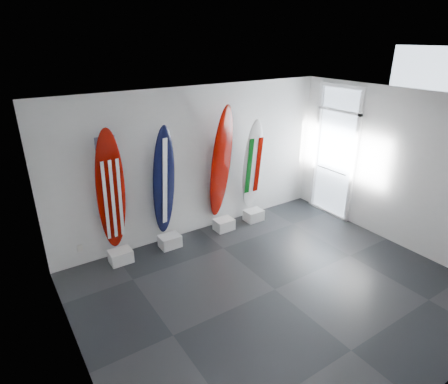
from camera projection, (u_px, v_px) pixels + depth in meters
floor at (275, 289)px, 6.13m from camera, size 6.00×6.00×0.00m
ceiling at (287, 105)px, 4.97m from camera, size 6.00×6.00×0.00m
wall_back at (197, 163)px, 7.47m from camera, size 6.00×0.00×6.00m
wall_left at (70, 272)px, 4.03m from camera, size 0.00×5.00×5.00m
wall_right at (400, 170)px, 7.08m from camera, size 0.00×5.00×5.00m
display_block_usa at (121, 256)px, 6.83m from camera, size 0.40×0.30×0.24m
surfboard_usa at (111, 191)px, 6.42m from camera, size 0.53×0.30×2.27m
display_block_navy at (170, 241)px, 7.34m from camera, size 0.40×0.30×0.24m
surfboard_navy at (164, 182)px, 6.94m from camera, size 0.55×0.40×2.20m
display_block_swiss at (224, 224)px, 7.98m from camera, size 0.40×0.30×0.24m
surfboard_swiss at (221, 164)px, 7.54m from camera, size 0.64×0.55×2.44m
display_block_italy at (254, 215)px, 8.39m from camera, size 0.40×0.30×0.24m
surfboard_italy at (252, 166)px, 8.02m from camera, size 0.49×0.38×2.06m
wall_outlet at (80, 248)px, 6.66m from camera, size 0.09×0.02×0.13m
glass_door at (335, 154)px, 8.28m from camera, size 0.12×1.16×2.85m
balcony at (367, 181)px, 9.32m from camera, size 2.80×2.20×1.20m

